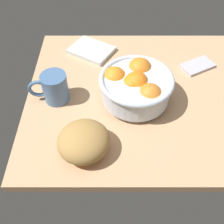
# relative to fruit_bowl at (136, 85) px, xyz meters

# --- Properties ---
(ground_plane) EXTENTS (0.76, 0.68, 0.03)m
(ground_plane) POSITION_rel_fruit_bowl_xyz_m (0.02, 0.03, -0.08)
(ground_plane) COLOR tan
(fruit_bowl) EXTENTS (0.23, 0.23, 0.11)m
(fruit_bowl) POSITION_rel_fruit_bowl_xyz_m (0.00, 0.00, 0.00)
(fruit_bowl) COLOR silver
(fruit_bowl) RESTS_ON ground
(bread_loaf) EXTENTS (0.20, 0.20, 0.08)m
(bread_loaf) POSITION_rel_fruit_bowl_xyz_m (-0.15, -0.20, -0.02)
(bread_loaf) COLOR #B38648
(bread_loaf) RESTS_ON ground
(napkin_folded) EXTENTS (0.20, 0.18, 0.02)m
(napkin_folded) POSITION_rel_fruit_bowl_xyz_m (-0.15, 0.26, -0.05)
(napkin_folded) COLOR silver
(napkin_folded) RESTS_ON ground
(napkin_spare) EXTENTS (0.14, 0.11, 0.01)m
(napkin_spare) POSITION_rel_fruit_bowl_xyz_m (0.24, 0.16, -0.06)
(napkin_spare) COLOR #BAB9C8
(napkin_spare) RESTS_ON ground
(mug) EXTENTS (0.13, 0.08, 0.10)m
(mug) POSITION_rel_fruit_bowl_xyz_m (-0.26, 0.00, -0.01)
(mug) COLOR #4B70A1
(mug) RESTS_ON ground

